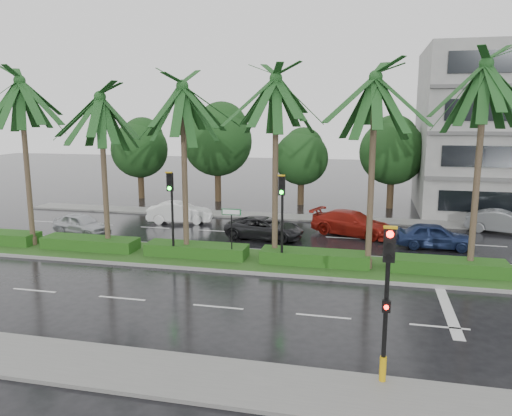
% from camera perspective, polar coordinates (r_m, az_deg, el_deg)
% --- Properties ---
extents(ground, '(120.00, 120.00, 0.00)m').
position_cam_1_polar(ground, '(23.94, -0.78, -6.89)').
color(ground, black).
rests_on(ground, ground).
extents(near_sidewalk, '(40.00, 2.40, 0.12)m').
position_cam_1_polar(near_sidewalk, '(14.98, -10.62, -18.11)').
color(near_sidewalk, slate).
rests_on(near_sidewalk, ground).
extents(far_sidewalk, '(40.00, 2.00, 0.12)m').
position_cam_1_polar(far_sidewalk, '(35.33, 3.87, -1.05)').
color(far_sidewalk, slate).
rests_on(far_sidewalk, ground).
extents(median, '(36.00, 4.00, 0.15)m').
position_cam_1_polar(median, '(24.85, -0.23, -6.04)').
color(median, gray).
rests_on(median, ground).
extents(hedge, '(35.20, 1.40, 0.60)m').
position_cam_1_polar(hedge, '(24.74, -0.23, -5.21)').
color(hedge, '#1F4D16').
rests_on(hedge, median).
extents(lane_markings, '(34.00, 13.06, 0.01)m').
position_cam_1_polar(lane_markings, '(23.03, 6.38, -7.66)').
color(lane_markings, silver).
rests_on(lane_markings, ground).
extents(palm_row, '(26.30, 4.20, 9.97)m').
position_cam_1_polar(palm_row, '(24.15, -3.18, 12.72)').
color(palm_row, '#463A28').
rests_on(palm_row, median).
extents(signal_near, '(0.34, 0.45, 4.36)m').
position_cam_1_polar(signal_near, '(13.63, 14.69, -9.96)').
color(signal_near, black).
rests_on(signal_near, near_sidewalk).
extents(signal_median_left, '(0.34, 0.42, 4.36)m').
position_cam_1_polar(signal_median_left, '(24.74, -9.66, 0.69)').
color(signal_median_left, black).
rests_on(signal_median_left, median).
extents(signal_median_right, '(0.34, 0.42, 4.36)m').
position_cam_1_polar(signal_median_right, '(23.20, 2.98, 0.16)').
color(signal_median_right, black).
rests_on(signal_median_right, median).
extents(street_sign, '(0.95, 0.09, 2.60)m').
position_cam_1_polar(street_sign, '(24.09, -2.83, -1.56)').
color(street_sign, black).
rests_on(street_sign, median).
extents(bg_trees, '(32.74, 5.73, 8.27)m').
position_cam_1_polar(bg_trees, '(40.36, 3.75, 7.05)').
color(bg_trees, '#3D311C').
rests_on(bg_trees, ground).
extents(car_silver, '(2.56, 4.12, 1.31)m').
position_cam_1_polar(car_silver, '(32.02, -19.30, -1.77)').
color(car_silver, '#B9BCC2').
rests_on(car_silver, ground).
extents(car_white, '(2.40, 4.52, 1.42)m').
position_cam_1_polar(car_white, '(34.02, -8.72, -0.49)').
color(car_white, white).
rests_on(car_white, ground).
extents(car_darkgrey, '(2.57, 4.78, 1.28)m').
position_cam_1_polar(car_darkgrey, '(29.35, 0.98, -2.29)').
color(car_darkgrey, black).
rests_on(car_darkgrey, ground).
extents(car_red, '(3.72, 5.46, 1.47)m').
position_cam_1_polar(car_red, '(30.72, 10.95, -1.72)').
color(car_red, maroon).
rests_on(car_red, ground).
extents(car_blue, '(1.66, 4.07, 1.38)m').
position_cam_1_polar(car_blue, '(28.95, 19.73, -3.00)').
color(car_blue, navy).
rests_on(car_blue, ground).
extents(car_grey, '(2.52, 4.45, 1.39)m').
position_cam_1_polar(car_grey, '(34.26, 26.34, -1.44)').
color(car_grey, slate).
rests_on(car_grey, ground).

